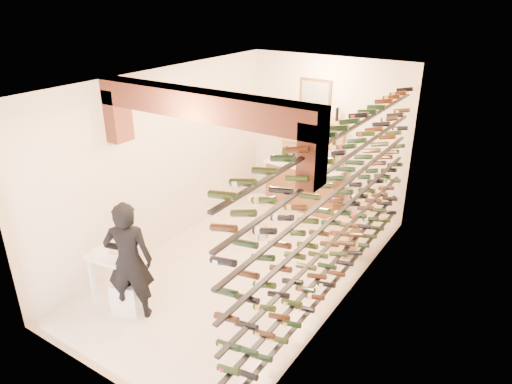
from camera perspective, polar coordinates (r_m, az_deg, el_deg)
ground at (r=8.11m, az=-1.18°, el=-9.15°), size 6.00×6.00×0.00m
room_shell at (r=6.94m, az=-2.55°, el=5.63°), size 3.52×6.02×3.21m
wine_rack at (r=6.71m, az=9.58°, el=-1.82°), size 0.32×5.70×2.56m
back_counter at (r=10.03m, az=5.93°, el=0.90°), size 1.70×0.62×1.29m
back_shelving at (r=10.00m, az=6.72°, el=4.71°), size 1.40×0.31×2.73m
tasting_table at (r=7.28m, az=-17.00°, el=-8.02°), size 0.67×0.67×1.04m
white_stool at (r=7.28m, az=-15.36°, el=-12.10°), size 0.51×0.51×0.50m
person at (r=6.80m, az=-15.30°, el=-8.18°), size 0.79×0.73×1.82m
chrome_barstool at (r=8.79m, az=0.20°, el=-2.79°), size 0.42×0.42×0.82m
crate_lower at (r=8.63m, az=10.34°, el=-6.26°), size 0.58×0.50×0.29m
crate_upper at (r=8.49m, az=10.49°, el=-4.52°), size 0.59×0.46×0.31m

